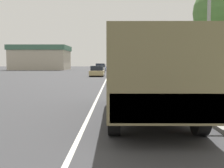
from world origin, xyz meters
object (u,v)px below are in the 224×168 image
object	(u,v)px
car_third_ahead	(100,68)
car_fourth_ahead	(102,68)
car_nearest_ahead	(131,76)
military_truck	(146,70)
car_second_ahead	(97,72)
car_farthest_ahead	(119,67)
lamp_post	(204,4)

from	to	relation	value
car_third_ahead	car_fourth_ahead	xyz separation A→B (m)	(-0.15, 9.25, -0.07)
car_nearest_ahead	car_third_ahead	world-z (taller)	car_third_ahead
military_truck	car_third_ahead	size ratio (longest dim) A/B	1.70
car_second_ahead	car_nearest_ahead	bearing A→B (deg)	-75.56
car_third_ahead	car_farthest_ahead	distance (m)	20.20
car_nearest_ahead	car_second_ahead	bearing A→B (deg)	104.44
car_fourth_ahead	car_farthest_ahead	world-z (taller)	car_farthest_ahead
car_nearest_ahead	lamp_post	bearing A→B (deg)	-78.02
car_second_ahead	car_fourth_ahead	world-z (taller)	car_fourth_ahead
car_second_ahead	car_third_ahead	xyz separation A→B (m)	(-0.37, 15.70, 0.10)
military_truck	lamp_post	world-z (taller)	lamp_post
car_third_ahead	lamp_post	bearing A→B (deg)	-81.18
car_second_ahead	car_fourth_ahead	bearing A→B (deg)	91.18
military_truck	car_nearest_ahead	bearing A→B (deg)	88.84
car_nearest_ahead	car_third_ahead	distance (m)	29.98
car_nearest_ahead	car_second_ahead	world-z (taller)	car_nearest_ahead
car_second_ahead	car_fourth_ahead	distance (m)	24.95
car_fourth_ahead	lamp_post	xyz separation A→B (m)	(6.47, -49.99, 3.54)
military_truck	lamp_post	size ratio (longest dim) A/B	1.15
military_truck	lamp_post	bearing A→B (deg)	40.75
car_nearest_ahead	military_truck	bearing A→B (deg)	-91.16
car_nearest_ahead	lamp_post	distance (m)	11.81
car_nearest_ahead	car_farthest_ahead	xyz separation A→B (m)	(-0.01, 49.52, 0.06)
military_truck	car_third_ahead	distance (m)	43.16
car_nearest_ahead	lamp_post	size ratio (longest dim) A/B	0.59
military_truck	car_nearest_ahead	size ratio (longest dim) A/B	1.97
military_truck	car_farthest_ahead	bearing A→B (deg)	89.77
military_truck	car_second_ahead	distance (m)	27.52
car_fourth_ahead	military_truck	bearing A→B (deg)	-85.78
military_truck	lamp_post	xyz separation A→B (m)	(2.61, 2.25, 2.64)
car_farthest_ahead	lamp_post	world-z (taller)	lamp_post
car_second_ahead	military_truck	bearing A→B (deg)	-83.02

